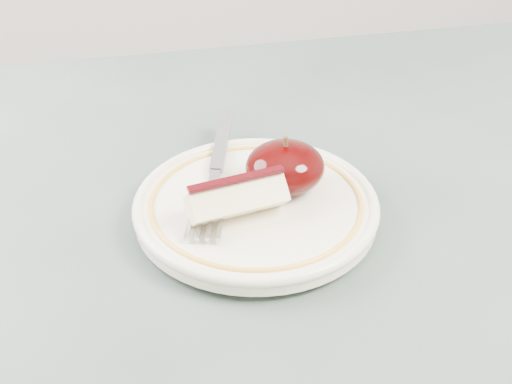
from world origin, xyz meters
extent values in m
cylinder|color=brown|center=(0.40, 0.40, 0.35)|extent=(0.05, 0.05, 0.71)
cube|color=#48594F|center=(0.00, 0.00, 0.73)|extent=(0.90, 0.90, 0.04)
cylinder|color=#F5E8CE|center=(0.00, 0.10, 0.75)|extent=(0.11, 0.11, 0.01)
cylinder|color=#F5E8CE|center=(0.00, 0.10, 0.76)|extent=(0.19, 0.19, 0.01)
torus|color=#F5E8CE|center=(0.00, 0.10, 0.77)|extent=(0.20, 0.20, 0.01)
torus|color=gold|center=(0.00, 0.10, 0.77)|extent=(0.17, 0.17, 0.00)
ellipsoid|color=black|center=(0.03, 0.11, 0.79)|extent=(0.06, 0.06, 0.04)
cylinder|color=#472D19|center=(0.03, 0.11, 0.81)|extent=(0.00, 0.00, 0.01)
cube|color=beige|center=(-0.02, 0.08, 0.78)|extent=(0.08, 0.05, 0.03)
cube|color=#320105|center=(-0.02, 0.08, 0.80)|extent=(0.08, 0.02, 0.00)
cube|color=#93969B|center=(-0.01, 0.19, 0.77)|extent=(0.04, 0.10, 0.00)
cube|color=#93969B|center=(-0.03, 0.13, 0.77)|extent=(0.02, 0.03, 0.00)
cube|color=#93969B|center=(-0.04, 0.10, 0.77)|extent=(0.03, 0.03, 0.00)
cube|color=#93969B|center=(-0.04, 0.07, 0.77)|extent=(0.01, 0.04, 0.00)
cube|color=#93969B|center=(-0.04, 0.07, 0.77)|extent=(0.01, 0.04, 0.00)
cube|color=#93969B|center=(-0.05, 0.07, 0.77)|extent=(0.01, 0.04, 0.00)
cube|color=#93969B|center=(-0.06, 0.07, 0.77)|extent=(0.01, 0.04, 0.00)
camera|label=1|loc=(-0.10, -0.36, 1.10)|focal=50.00mm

